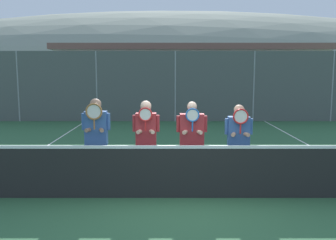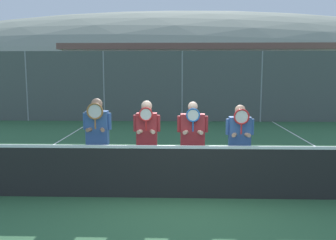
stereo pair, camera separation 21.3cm
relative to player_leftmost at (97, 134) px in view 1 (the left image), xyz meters
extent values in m
plane|color=#2D5B38|center=(1.76, -0.68, -1.08)|extent=(120.00, 120.00, 0.00)
ellipsoid|color=gray|center=(1.76, 59.02, -1.08)|extent=(116.60, 64.78, 22.67)
cube|color=beige|center=(2.89, 17.63, 0.68)|extent=(16.59, 5.00, 3.52)
cube|color=brown|center=(2.89, 17.63, 2.62)|extent=(17.09, 5.50, 0.36)
cylinder|color=gray|center=(-5.34, 9.55, 0.50)|extent=(0.06, 0.06, 3.17)
cylinder|color=gray|center=(-1.79, 9.55, 0.50)|extent=(0.06, 0.06, 3.17)
cylinder|color=gray|center=(1.76, 9.55, 0.50)|extent=(0.06, 0.06, 3.17)
cylinder|color=gray|center=(5.31, 9.55, 0.50)|extent=(0.06, 0.06, 3.17)
cylinder|color=gray|center=(8.86, 9.55, 0.50)|extent=(0.06, 0.06, 3.17)
cube|color=#4C5451|center=(1.76, 9.55, 0.50)|extent=(21.30, 0.02, 3.17)
cube|color=black|center=(1.76, -0.68, -0.61)|extent=(10.80, 0.02, 0.94)
cube|color=white|center=(1.76, -0.68, -0.12)|extent=(10.80, 0.03, 0.06)
cube|color=white|center=(-2.32, 2.32, -1.08)|extent=(0.05, 16.00, 0.01)
cube|color=white|center=(5.85, 2.32, -1.08)|extent=(0.05, 16.00, 0.01)
cylinder|color=#232838|center=(-0.12, 0.01, -0.65)|extent=(0.13, 0.13, 0.86)
cylinder|color=#232838|center=(0.12, 0.01, -0.65)|extent=(0.13, 0.13, 0.86)
cube|color=#335693|center=(0.00, 0.01, 0.12)|extent=(0.44, 0.22, 0.68)
sphere|color=#997056|center=(0.00, 0.01, 0.60)|extent=(0.23, 0.23, 0.23)
cylinder|color=#335693|center=(-0.24, 0.01, 0.26)|extent=(0.08, 0.08, 0.34)
cylinder|color=#335693|center=(0.24, 0.01, 0.26)|extent=(0.08, 0.08, 0.34)
cylinder|color=#997056|center=(-0.11, -0.08, 0.11)|extent=(0.16, 0.27, 0.08)
cylinder|color=#997056|center=(0.11, -0.08, 0.11)|extent=(0.16, 0.27, 0.08)
cylinder|color=#936033|center=(0.00, -0.17, 0.23)|extent=(0.03, 0.03, 0.20)
torus|color=#936033|center=(0.00, -0.17, 0.48)|extent=(0.33, 0.04, 0.33)
cylinder|color=silver|center=(0.00, -0.17, 0.48)|extent=(0.27, 0.00, 0.27)
cylinder|color=white|center=(0.89, -0.04, -0.66)|extent=(0.13, 0.13, 0.84)
cylinder|color=white|center=(1.11, -0.04, -0.66)|extent=(0.13, 0.13, 0.84)
cube|color=maroon|center=(1.00, -0.04, 0.10)|extent=(0.40, 0.22, 0.67)
sphere|color=#DBB293|center=(1.00, -0.04, 0.57)|extent=(0.22, 0.22, 0.22)
cylinder|color=maroon|center=(0.77, -0.04, 0.23)|extent=(0.08, 0.08, 0.33)
cylinder|color=maroon|center=(1.23, -0.04, 0.23)|extent=(0.08, 0.08, 0.33)
cylinder|color=#DBB293|center=(0.90, -0.13, 0.09)|extent=(0.16, 0.27, 0.08)
cylinder|color=#DBB293|center=(1.10, -0.13, 0.09)|extent=(0.16, 0.27, 0.08)
cylinder|color=red|center=(1.00, -0.22, 0.21)|extent=(0.03, 0.03, 0.20)
torus|color=red|center=(1.00, -0.22, 0.43)|extent=(0.27, 0.03, 0.27)
cylinder|color=silver|center=(1.00, -0.22, 0.43)|extent=(0.23, 0.00, 0.23)
cylinder|color=#56565B|center=(1.78, -0.01, -0.66)|extent=(0.13, 0.13, 0.83)
cylinder|color=#56565B|center=(2.04, -0.01, -0.66)|extent=(0.13, 0.13, 0.83)
cube|color=maroon|center=(1.91, -0.01, 0.08)|extent=(0.48, 0.22, 0.66)
sphere|color=#DBB293|center=(1.91, -0.01, 0.56)|extent=(0.19, 0.19, 0.19)
cylinder|color=maroon|center=(1.65, -0.01, 0.21)|extent=(0.08, 0.08, 0.32)
cylinder|color=maroon|center=(2.18, -0.01, 0.21)|extent=(0.08, 0.08, 0.32)
cylinder|color=#DBB293|center=(1.79, -0.10, 0.07)|extent=(0.16, 0.27, 0.08)
cylinder|color=#DBB293|center=(2.03, -0.10, 0.07)|extent=(0.16, 0.27, 0.08)
cylinder|color=#1E5BAD|center=(1.91, -0.19, 0.19)|extent=(0.03, 0.03, 0.20)
torus|color=#1E5BAD|center=(1.91, -0.19, 0.41)|extent=(0.27, 0.03, 0.27)
cylinder|color=silver|center=(1.91, -0.19, 0.41)|extent=(0.22, 0.00, 0.22)
cylinder|color=black|center=(2.72, -0.07, -0.68)|extent=(0.13, 0.13, 0.81)
cylinder|color=black|center=(2.95, -0.07, -0.68)|extent=(0.13, 0.13, 0.81)
cube|color=#335693|center=(2.84, -0.07, 0.05)|extent=(0.42, 0.22, 0.64)
sphere|color=tan|center=(2.84, -0.07, 0.50)|extent=(0.21, 0.21, 0.21)
cylinder|color=#335693|center=(2.60, -0.07, 0.17)|extent=(0.08, 0.08, 0.31)
cylinder|color=#335693|center=(3.07, -0.07, 0.17)|extent=(0.08, 0.08, 0.31)
cylinder|color=tan|center=(2.73, -0.16, 0.03)|extent=(0.16, 0.27, 0.08)
cylinder|color=tan|center=(2.94, -0.16, 0.03)|extent=(0.16, 0.27, 0.08)
cylinder|color=red|center=(2.84, -0.25, 0.15)|extent=(0.03, 0.03, 0.20)
torus|color=red|center=(2.84, -0.25, 0.39)|extent=(0.31, 0.03, 0.31)
cylinder|color=silver|center=(2.84, -0.25, 0.39)|extent=(0.25, 0.00, 0.25)
cube|color=navy|center=(-4.94, 11.67, -0.39)|extent=(4.29, 1.71, 0.79)
cube|color=#2D3842|center=(-4.94, 11.67, 0.33)|extent=(2.36, 1.58, 0.64)
cylinder|color=black|center=(-3.54, 10.79, -0.78)|extent=(0.60, 0.16, 0.60)
cylinder|color=black|center=(-3.54, 12.54, -0.78)|extent=(0.60, 0.16, 0.60)
cylinder|color=black|center=(-6.33, 10.79, -0.78)|extent=(0.60, 0.16, 0.60)
cylinder|color=black|center=(-6.33, 12.54, -0.78)|extent=(0.60, 0.16, 0.60)
cube|color=black|center=(-0.04, 11.59, -0.39)|extent=(4.53, 1.81, 0.78)
cube|color=#2D3842|center=(-0.04, 11.59, 0.33)|extent=(2.49, 1.66, 0.64)
cylinder|color=black|center=(1.44, 10.67, -0.78)|extent=(0.60, 0.16, 0.60)
cylinder|color=black|center=(1.44, 12.52, -0.78)|extent=(0.60, 0.16, 0.60)
cylinder|color=black|center=(-1.51, 10.67, -0.78)|extent=(0.60, 0.16, 0.60)
cylinder|color=black|center=(-1.51, 12.52, -0.78)|extent=(0.60, 0.16, 0.60)
cube|color=#285638|center=(5.06, 11.36, -0.35)|extent=(4.68, 1.76, 0.87)
cube|color=#2D3842|center=(5.06, 11.36, 0.44)|extent=(2.57, 1.62, 0.71)
cylinder|color=black|center=(6.58, 10.46, -0.78)|extent=(0.60, 0.16, 0.60)
cylinder|color=black|center=(6.58, 12.26, -0.78)|extent=(0.60, 0.16, 0.60)
cylinder|color=black|center=(3.54, 10.46, -0.78)|extent=(0.60, 0.16, 0.60)
cylinder|color=black|center=(3.54, 12.26, -0.78)|extent=(0.60, 0.16, 0.60)
cylinder|color=black|center=(8.70, 10.66, -0.78)|extent=(0.60, 0.16, 0.60)
cylinder|color=black|center=(8.70, 12.49, -0.78)|extent=(0.60, 0.16, 0.60)
camera|label=1|loc=(1.44, -7.36, 1.30)|focal=40.00mm
camera|label=2|loc=(1.65, -7.36, 1.30)|focal=40.00mm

